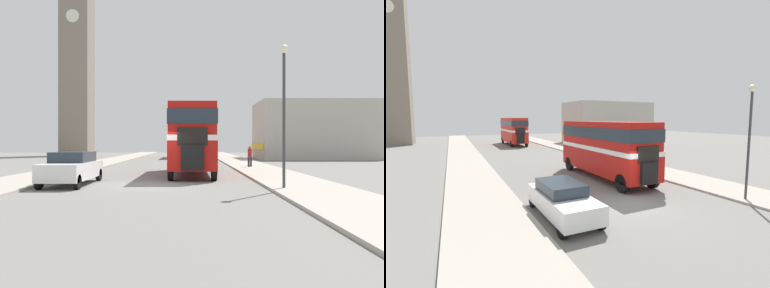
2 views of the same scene
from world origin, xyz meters
TOP-DOWN VIEW (x-y plane):
  - ground_plane at (0.00, 0.00)m, footprint 120.00×120.00m
  - sidewalk_right at (6.75, 0.00)m, footprint 3.50×120.00m
  - sidewalk_left at (-6.75, 0.00)m, footprint 3.50×120.00m
  - double_decker_bus at (1.85, 5.67)m, footprint 2.55×9.44m
  - bus_distant at (1.17, 32.42)m, footprint 2.53×9.55m
  - car_parked_near at (-3.80, 0.15)m, footprint 1.80×4.61m
  - pedestrian_walking at (6.38, 11.61)m, footprint 0.33×0.33m
  - street_lamp at (5.58, -2.13)m, footprint 0.36×0.36m
  - church_tower at (-15.85, 40.77)m, footprint 4.59×4.59m
  - shop_building_block at (17.23, 29.27)m, footprint 14.17×8.65m

SIDE VIEW (x-z plane):
  - ground_plane at x=0.00m, z-range 0.00..0.00m
  - sidewalk_right at x=6.75m, z-range 0.00..0.12m
  - sidewalk_left at x=-6.75m, z-range 0.00..0.12m
  - car_parked_near at x=-3.80m, z-range 0.02..1.56m
  - pedestrian_walking at x=6.38m, z-range 0.23..1.85m
  - double_decker_bus at x=1.85m, z-range 0.40..4.46m
  - bus_distant at x=1.17m, z-range 0.41..4.80m
  - shop_building_block at x=17.23m, z-range 0.00..7.08m
  - street_lamp at x=5.58m, z-range 1.03..6.89m
  - church_tower at x=-15.85m, z-range 0.39..37.41m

